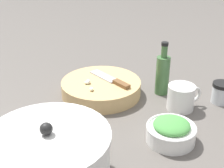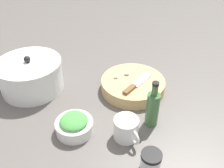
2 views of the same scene
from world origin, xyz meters
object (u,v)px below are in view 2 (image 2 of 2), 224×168
object	(u,v)px
coffee_mug	(127,129)
oil_bottle	(153,108)
herb_bowl	(74,125)
spice_jar	(151,162)
garlic_cloves	(123,75)
chef_knife	(136,84)
cutting_board	(133,85)
stock_pot	(31,75)

from	to	relation	value
coffee_mug	oil_bottle	size ratio (longest dim) A/B	0.62
herb_bowl	spice_jar	bearing A→B (deg)	-137.27
coffee_mug	oil_bottle	xyz separation A→B (m)	(0.04, -0.11, 0.03)
garlic_cloves	oil_bottle	world-z (taller)	oil_bottle
garlic_cloves	herb_bowl	size ratio (longest dim) A/B	0.56
chef_knife	oil_bottle	bearing A→B (deg)	-36.97
cutting_board	herb_bowl	bearing A→B (deg)	122.47
chef_knife	coffee_mug	xyz separation A→B (m)	(-0.22, 0.11, -0.02)
stock_pot	spice_jar	bearing A→B (deg)	-147.04
spice_jar	coffee_mug	bearing A→B (deg)	11.94
cutting_board	spice_jar	bearing A→B (deg)	168.47
garlic_cloves	herb_bowl	distance (m)	0.34
chef_knife	garlic_cloves	size ratio (longest dim) A/B	2.20
cutting_board	stock_pot	bearing A→B (deg)	73.15
herb_bowl	cutting_board	bearing A→B (deg)	-57.53
oil_bottle	stock_pot	size ratio (longest dim) A/B	0.69
cutting_board	garlic_cloves	size ratio (longest dim) A/B	3.64
cutting_board	spice_jar	xyz separation A→B (m)	(-0.40, 0.08, 0.01)
oil_bottle	stock_pot	bearing A→B (deg)	50.89
oil_bottle	cutting_board	bearing A→B (deg)	-0.45
cutting_board	oil_bottle	size ratio (longest dim) A/B	1.46
chef_knife	cutting_board	bearing A→B (deg)	142.33
chef_knife	coffee_mug	world-z (taller)	coffee_mug
chef_knife	coffee_mug	size ratio (longest dim) A/B	1.43
herb_bowl	oil_bottle	size ratio (longest dim) A/B	0.72
chef_knife	stock_pot	xyz separation A→B (m)	(0.17, 0.42, 0.01)
chef_knife	oil_bottle	size ratio (longest dim) A/B	0.88
cutting_board	chef_knife	world-z (taller)	chef_knife
stock_pot	garlic_cloves	bearing A→B (deg)	-102.38
spice_jar	cutting_board	bearing A→B (deg)	-11.53
herb_bowl	stock_pot	distance (m)	0.34
cutting_board	herb_bowl	world-z (taller)	herb_bowl
herb_bowl	coffee_mug	world-z (taller)	coffee_mug
herb_bowl	oil_bottle	bearing A→B (deg)	-96.91
cutting_board	coffee_mug	world-z (taller)	coffee_mug
oil_bottle	chef_knife	bearing A→B (deg)	-0.33
cutting_board	oil_bottle	distance (m)	0.22
coffee_mug	stock_pot	size ratio (longest dim) A/B	0.42
chef_knife	spice_jar	xyz separation A→B (m)	(-0.36, 0.08, -0.02)
chef_knife	spice_jar	size ratio (longest dim) A/B	2.35
garlic_cloves	oil_bottle	bearing A→B (deg)	-173.51
spice_jar	stock_pot	xyz separation A→B (m)	(0.53, 0.34, 0.03)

